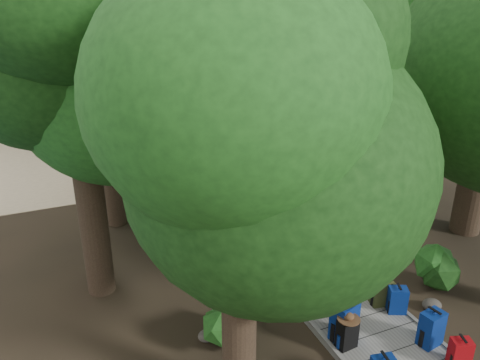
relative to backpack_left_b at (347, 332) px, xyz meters
name	(u,v)px	position (x,y,z in m)	size (l,w,h in m)	color
ground	(287,251)	(0.71, 3.55, -0.44)	(120.00, 120.00, 0.00)	#302418
sand_beach	(148,112)	(0.71, 19.55, -0.43)	(40.00, 22.00, 0.02)	#D2B68E
boardwalk	(270,232)	(0.71, 4.55, -0.38)	(2.00, 12.00, 0.12)	gray
backpack_left_b	(347,332)	(0.00, 0.00, 0.00)	(0.35, 0.25, 0.64)	black
backpack_left_c	(344,319)	(0.06, 0.19, 0.12)	(0.47, 0.34, 0.87)	navy
backpack_left_d	(309,293)	(0.02, 1.35, -0.08)	(0.32, 0.23, 0.49)	navy
backpack_right_a	(460,352)	(1.49, -1.15, -0.02)	(0.34, 0.24, 0.60)	#9C0617
backpack_right_b	(432,327)	(1.44, -0.53, 0.06)	(0.42, 0.29, 0.75)	navy
backpack_right_c	(398,299)	(1.51, 0.44, -0.02)	(0.35, 0.25, 0.61)	navy
backpack_right_d	(381,291)	(1.38, 0.78, -0.01)	(0.41, 0.29, 0.62)	#303A18
duffel_right_khaki	(358,272)	(1.47, 1.69, -0.13)	(0.38, 0.57, 0.38)	brown
duffel_right_black	(354,268)	(1.44, 1.81, -0.10)	(0.45, 0.71, 0.45)	black
suitcase_on_boardwalk	(322,300)	(0.10, 0.99, 0.00)	(0.41, 0.22, 0.63)	black
lone_suitcase_on_sand	(202,148)	(1.05, 11.38, -0.12)	(0.38, 0.22, 0.60)	black
hat_brown	(349,316)	(-0.03, -0.04, 0.38)	(0.41, 0.41, 0.12)	#51351E
hat_white	(347,296)	(0.08, 0.21, 0.61)	(0.33, 0.33, 0.11)	silver
kayak	(101,140)	(-2.43, 14.61, -0.25)	(0.73, 3.36, 0.34)	#BD3A10
sun_lounger	(252,124)	(4.41, 14.00, -0.14)	(0.55, 1.71, 0.55)	silver
tree_right_c	(371,68)	(4.67, 6.03, 3.56)	(4.62, 4.62, 8.00)	black
tree_right_e	(297,37)	(4.48, 10.18, 4.10)	(5.04, 5.04, 9.07)	black
tree_right_f	(318,13)	(7.13, 13.10, 4.80)	(5.87, 5.87, 10.48)	black
tree_left_a	(239,192)	(-2.24, -0.33, 3.25)	(4.43, 4.43, 7.38)	black
tree_left_b	(78,102)	(-3.83, 3.69, 3.74)	(4.64, 4.64, 8.35)	black
tree_left_c	(103,89)	(-3.00, 6.80, 3.36)	(4.37, 4.37, 7.60)	black
tree_back_a	(105,35)	(-1.19, 19.14, 3.69)	(4.77, 4.77, 8.26)	black
tree_back_b	(176,5)	(2.66, 19.84, 4.98)	(6.06, 6.06, 10.83)	black
tree_back_c	(239,33)	(6.13, 19.61, 3.51)	(4.39, 4.39, 7.90)	black
tree_back_d	(26,46)	(-4.83, 18.36, 3.38)	(4.59, 4.59, 7.65)	black
palm_right_a	(284,57)	(3.92, 10.14, 3.43)	(4.54, 4.54, 7.73)	#144112
palm_right_b	(267,23)	(5.39, 14.56, 4.31)	(4.92, 4.92, 9.51)	#144112
palm_right_c	(218,47)	(3.38, 15.62, 3.24)	(4.63, 4.63, 7.36)	#144112
palm_left_a	(68,67)	(-3.61, 10.00, 3.51)	(4.96, 4.96, 7.90)	#144112
rock_left_b	(207,336)	(-2.23, 1.27, -0.35)	(0.34, 0.31, 0.19)	#4C473F
rock_left_c	(201,244)	(-1.28, 4.50, -0.29)	(0.53, 0.48, 0.29)	#4C473F
rock_left_d	(187,217)	(-1.12, 6.25, -0.35)	(0.32, 0.28, 0.17)	#4C473F
rock_right_a	(432,305)	(2.34, 0.33, -0.33)	(0.40, 0.36, 0.22)	#4C473F
rock_right_b	(402,255)	(3.08, 2.10, -0.31)	(0.48, 0.44, 0.27)	#4C473F
rock_right_c	(311,218)	(2.12, 4.77, -0.35)	(0.32, 0.29, 0.18)	#4C473F
rock_right_d	(316,180)	(3.70, 7.10, -0.29)	(0.55, 0.49, 0.30)	#4C473F
shrub_left_a	(225,327)	(-2.00, 0.92, 0.04)	(1.07, 1.07, 0.96)	#184314
shrub_left_b	(181,228)	(-1.62, 5.05, -0.03)	(0.91, 0.91, 0.82)	#184314
shrub_left_c	(127,186)	(-2.46, 8.09, 0.10)	(1.20, 1.20, 1.08)	#184314
shrub_right_a	(441,272)	(2.96, 0.78, 0.03)	(1.04, 1.04, 0.94)	#184314
shrub_right_b	(326,181)	(3.26, 5.83, 0.21)	(1.44, 1.44, 1.29)	#184314
shrub_right_c	(264,157)	(2.80, 9.35, -0.08)	(0.80, 0.80, 0.72)	#184314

